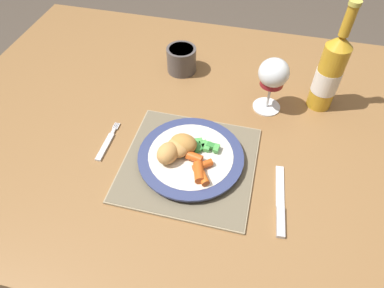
{
  "coord_description": "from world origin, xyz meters",
  "views": [
    {
      "loc": [
        0.16,
        -0.62,
        1.38
      ],
      "look_at": [
        0.03,
        -0.11,
        0.78
      ],
      "focal_mm": 32.0,
      "sensor_mm": 36.0,
      "label": 1
    }
  ],
  "objects_px": {
    "fork": "(107,144)",
    "table_knife": "(280,206)",
    "dining_table": "(190,141)",
    "drinking_cup": "(182,59)",
    "dinner_plate": "(191,157)",
    "bottle": "(329,73)",
    "wine_glass": "(273,76)"
  },
  "relations": [
    {
      "from": "fork",
      "to": "wine_glass",
      "type": "distance_m",
      "value": 0.45
    },
    {
      "from": "dining_table",
      "to": "fork",
      "type": "xyz_separation_m",
      "value": [
        -0.18,
        -0.13,
        0.09
      ]
    },
    {
      "from": "drinking_cup",
      "to": "table_knife",
      "type": "bearing_deg",
      "value": -51.53
    },
    {
      "from": "dining_table",
      "to": "fork",
      "type": "height_order",
      "value": "fork"
    },
    {
      "from": "dining_table",
      "to": "drinking_cup",
      "type": "relative_size",
      "value": 15.18
    },
    {
      "from": "bottle",
      "to": "dining_table",
      "type": "bearing_deg",
      "value": -155.78
    },
    {
      "from": "dining_table",
      "to": "dinner_plate",
      "type": "relative_size",
      "value": 5.37
    },
    {
      "from": "dining_table",
      "to": "drinking_cup",
      "type": "bearing_deg",
      "value": 110.64
    },
    {
      "from": "dining_table",
      "to": "table_knife",
      "type": "relative_size",
      "value": 7.3
    },
    {
      "from": "bottle",
      "to": "drinking_cup",
      "type": "relative_size",
      "value": 3.36
    },
    {
      "from": "table_knife",
      "to": "bottle",
      "type": "relative_size",
      "value": 0.62
    },
    {
      "from": "dinner_plate",
      "to": "dining_table",
      "type": "bearing_deg",
      "value": 104.92
    },
    {
      "from": "wine_glass",
      "to": "fork",
      "type": "bearing_deg",
      "value": -147.98
    },
    {
      "from": "dinner_plate",
      "to": "bottle",
      "type": "distance_m",
      "value": 0.42
    },
    {
      "from": "drinking_cup",
      "to": "fork",
      "type": "bearing_deg",
      "value": -106.75
    },
    {
      "from": "drinking_cup",
      "to": "wine_glass",
      "type": "bearing_deg",
      "value": -21.65
    },
    {
      "from": "dinner_plate",
      "to": "table_knife",
      "type": "distance_m",
      "value": 0.23
    },
    {
      "from": "dining_table",
      "to": "fork",
      "type": "distance_m",
      "value": 0.24
    },
    {
      "from": "fork",
      "to": "dining_table",
      "type": "bearing_deg",
      "value": 36.07
    },
    {
      "from": "dining_table",
      "to": "dinner_plate",
      "type": "height_order",
      "value": "dinner_plate"
    },
    {
      "from": "fork",
      "to": "table_knife",
      "type": "distance_m",
      "value": 0.44
    },
    {
      "from": "dinner_plate",
      "to": "wine_glass",
      "type": "xyz_separation_m",
      "value": [
        0.16,
        0.23,
        0.09
      ]
    },
    {
      "from": "fork",
      "to": "wine_glass",
      "type": "xyz_separation_m",
      "value": [
        0.37,
        0.23,
        0.1
      ]
    },
    {
      "from": "table_knife",
      "to": "drinking_cup",
      "type": "distance_m",
      "value": 0.53
    },
    {
      "from": "dining_table",
      "to": "fork",
      "type": "relative_size",
      "value": 10.39
    },
    {
      "from": "wine_glass",
      "to": "drinking_cup",
      "type": "distance_m",
      "value": 0.3
    },
    {
      "from": "dining_table",
      "to": "table_knife",
      "type": "distance_m",
      "value": 0.34
    },
    {
      "from": "bottle",
      "to": "drinking_cup",
      "type": "xyz_separation_m",
      "value": [
        -0.41,
        0.06,
        -0.07
      ]
    },
    {
      "from": "fork",
      "to": "bottle",
      "type": "xyz_separation_m",
      "value": [
        0.51,
        0.28,
        0.1
      ]
    },
    {
      "from": "table_knife",
      "to": "dining_table",
      "type": "bearing_deg",
      "value": 140.52
    },
    {
      "from": "dinner_plate",
      "to": "table_knife",
      "type": "bearing_deg",
      "value": -18.71
    },
    {
      "from": "wine_glass",
      "to": "bottle",
      "type": "bearing_deg",
      "value": 18.83
    }
  ]
}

